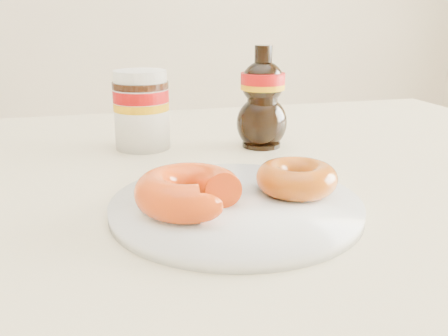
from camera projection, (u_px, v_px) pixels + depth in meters
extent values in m
cube|color=beige|center=(159.00, 189.00, 0.67)|extent=(1.40, 0.90, 0.04)
cylinder|color=#C6B28C|center=(387.00, 259.00, 1.27)|extent=(0.06, 0.06, 0.71)
cylinder|color=white|center=(236.00, 206.00, 0.54)|extent=(0.27, 0.27, 0.01)
torus|color=white|center=(236.00, 205.00, 0.54)|extent=(0.27, 0.27, 0.01)
torus|color=#C53F0B|center=(189.00, 191.00, 0.51)|extent=(0.12, 0.12, 0.04)
torus|color=#8C4009|center=(297.00, 178.00, 0.56)|extent=(0.12, 0.12, 0.03)
cylinder|color=white|center=(142.00, 116.00, 0.78)|extent=(0.09, 0.09, 0.10)
cylinder|color=#820405|center=(141.00, 96.00, 0.77)|extent=(0.09, 0.09, 0.02)
cylinder|color=#D89905|center=(141.00, 106.00, 0.78)|extent=(0.09, 0.09, 0.01)
cylinder|color=black|center=(140.00, 85.00, 0.77)|extent=(0.09, 0.09, 0.01)
cylinder|color=white|center=(140.00, 77.00, 0.76)|extent=(0.08, 0.08, 0.02)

